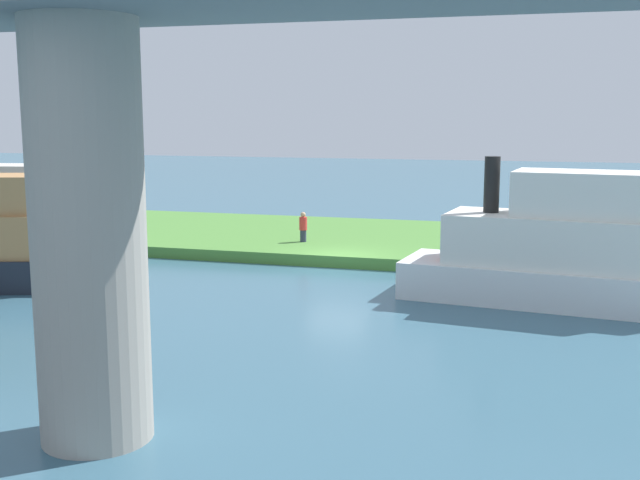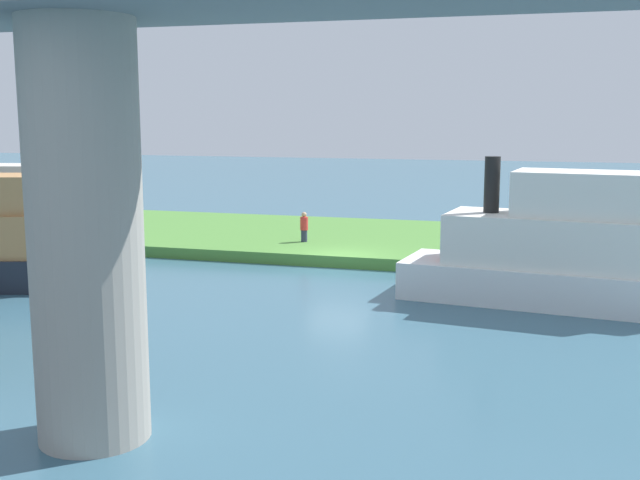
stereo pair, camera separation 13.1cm
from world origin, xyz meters
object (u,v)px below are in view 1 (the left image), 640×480
mooring_post (454,246)px  riverboat_paddlewheel (557,250)px  bridge_pylon (89,236)px  houseboat_blue (11,220)px  person_on_bank (303,227)px

mooring_post → riverboat_paddlewheel: 7.10m
bridge_pylon → mooring_post: size_ratio=11.35×
bridge_pylon → houseboat_blue: size_ratio=0.87×
riverboat_paddlewheel → houseboat_blue: 23.42m
person_on_bank → houseboat_blue: (12.17, 4.77, 0.48)m
houseboat_blue → riverboat_paddlewheel: bearing=174.5°
bridge_pylon → riverboat_paddlewheel: bearing=-122.0°
person_on_bank → mooring_post: 7.18m
mooring_post → riverboat_paddlewheel: size_ratio=0.07×
bridge_pylon → mooring_post: bridge_pylon is taller
person_on_bank → houseboat_blue: 13.08m
mooring_post → houseboat_blue: 19.56m
bridge_pylon → riverboat_paddlewheel: size_ratio=0.81×
riverboat_paddlewheel → bridge_pylon: bearing=58.0°
houseboat_blue → mooring_post: bearing=-169.7°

